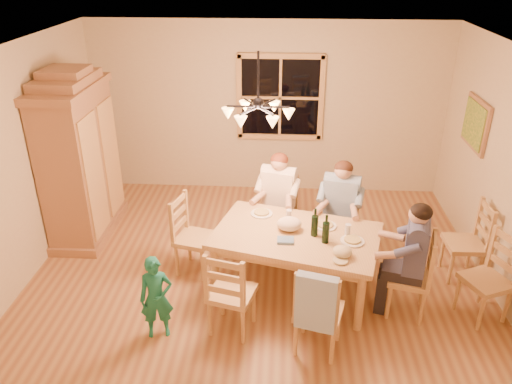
# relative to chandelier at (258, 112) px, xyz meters

# --- Properties ---
(floor) EXTENTS (5.50, 5.50, 0.00)m
(floor) POSITION_rel_chandelier_xyz_m (0.00, 0.00, -2.08)
(floor) COLOR brown
(floor) RESTS_ON ground
(ceiling) EXTENTS (5.50, 5.00, 0.02)m
(ceiling) POSITION_rel_chandelier_xyz_m (0.00, 0.00, 0.62)
(ceiling) COLOR white
(ceiling) RESTS_ON wall_back
(wall_back) EXTENTS (5.50, 0.02, 2.70)m
(wall_back) POSITION_rel_chandelier_xyz_m (0.00, 2.50, -0.73)
(wall_back) COLOR #CAB48F
(wall_back) RESTS_ON floor
(wall_left) EXTENTS (0.02, 5.00, 2.70)m
(wall_left) POSITION_rel_chandelier_xyz_m (-2.75, 0.00, -0.73)
(wall_left) COLOR #CAB48F
(wall_left) RESTS_ON floor
(wall_right) EXTENTS (0.02, 5.00, 2.70)m
(wall_right) POSITION_rel_chandelier_xyz_m (2.75, 0.00, -0.73)
(wall_right) COLOR #CAB48F
(wall_right) RESTS_ON floor
(window) EXTENTS (1.30, 0.06, 1.30)m
(window) POSITION_rel_chandelier_xyz_m (0.20, 2.47, -0.53)
(window) COLOR black
(window) RESTS_ON wall_back
(painting) EXTENTS (0.06, 0.78, 0.64)m
(painting) POSITION_rel_chandelier_xyz_m (2.71, 1.20, -0.48)
(painting) COLOR #996842
(painting) RESTS_ON wall_right
(chandelier) EXTENTS (0.77, 0.68, 0.71)m
(chandelier) POSITION_rel_chandelier_xyz_m (0.00, 0.00, 0.00)
(chandelier) COLOR black
(chandelier) RESTS_ON ceiling
(armoire) EXTENTS (0.66, 1.40, 2.30)m
(armoire) POSITION_rel_chandelier_xyz_m (-2.42, 0.92, -1.02)
(armoire) COLOR #996842
(armoire) RESTS_ON floor
(dining_table) EXTENTS (2.03, 1.53, 0.76)m
(dining_table) POSITION_rel_chandelier_xyz_m (0.44, -0.25, -1.42)
(dining_table) COLOR #B1844E
(dining_table) RESTS_ON floor
(chair_far_left) EXTENTS (0.53, 0.52, 0.99)m
(chair_far_left) POSITION_rel_chandelier_xyz_m (0.22, 0.69, -1.77)
(chair_far_left) COLOR tan
(chair_far_left) RESTS_ON floor
(chair_far_right) EXTENTS (0.53, 0.52, 0.99)m
(chair_far_right) POSITION_rel_chandelier_xyz_m (1.00, 0.48, -1.77)
(chair_far_right) COLOR tan
(chair_far_right) RESTS_ON floor
(chair_near_left) EXTENTS (0.53, 0.52, 0.99)m
(chair_near_left) POSITION_rel_chandelier_xyz_m (-0.21, -0.96, -1.77)
(chair_near_left) COLOR tan
(chair_near_left) RESTS_ON floor
(chair_near_right) EXTENTS (0.53, 0.52, 0.99)m
(chair_near_right) POSITION_rel_chandelier_xyz_m (0.66, -1.19, -1.77)
(chair_near_right) COLOR tan
(chair_near_right) RESTS_ON floor
(chair_end_left) EXTENTS (0.52, 0.53, 0.99)m
(chair_end_left) POSITION_rel_chandelier_xyz_m (-0.77, 0.07, -1.77)
(chair_end_left) COLOR tan
(chair_end_left) RESTS_ON floor
(chair_end_right) EXTENTS (0.52, 0.53, 0.99)m
(chair_end_right) POSITION_rel_chandelier_xyz_m (1.65, -0.57, -1.77)
(chair_end_right) COLOR tan
(chair_end_right) RESTS_ON floor
(adult_woman) EXTENTS (0.47, 0.50, 0.87)m
(adult_woman) POSITION_rel_chandelier_xyz_m (0.22, 0.69, -1.24)
(adult_woman) COLOR #F6DDBE
(adult_woman) RESTS_ON floor
(adult_plaid_man) EXTENTS (0.47, 0.50, 0.87)m
(adult_plaid_man) POSITION_rel_chandelier_xyz_m (1.00, 0.48, -1.24)
(adult_plaid_man) COLOR #325D8A
(adult_plaid_man) RESTS_ON floor
(adult_slate_man) EXTENTS (0.50, 0.47, 0.87)m
(adult_slate_man) POSITION_rel_chandelier_xyz_m (1.65, -0.57, -1.24)
(adult_slate_man) COLOR #464C71
(adult_slate_man) RESTS_ON floor
(towel) EXTENTS (0.39, 0.19, 0.58)m
(towel) POSITION_rel_chandelier_xyz_m (0.61, -1.38, -1.38)
(towel) COLOR #93AEC7
(towel) RESTS_ON chair_near_right
(wine_bottle_a) EXTENTS (0.08, 0.08, 0.33)m
(wine_bottle_a) POSITION_rel_chandelier_xyz_m (0.64, -0.28, -1.15)
(wine_bottle_a) COLOR black
(wine_bottle_a) RESTS_ON dining_table
(wine_bottle_b) EXTENTS (0.08, 0.08, 0.33)m
(wine_bottle_b) POSITION_rel_chandelier_xyz_m (0.75, -0.42, -1.15)
(wine_bottle_b) COLOR black
(wine_bottle_b) RESTS_ON dining_table
(plate_woman) EXTENTS (0.26, 0.26, 0.02)m
(plate_woman) POSITION_rel_chandelier_xyz_m (0.03, 0.17, -1.31)
(plate_woman) COLOR white
(plate_woman) RESTS_ON dining_table
(plate_plaid) EXTENTS (0.26, 0.26, 0.02)m
(plate_plaid) POSITION_rel_chandelier_xyz_m (0.77, -0.08, -1.31)
(plate_plaid) COLOR white
(plate_plaid) RESTS_ON dining_table
(plate_slate) EXTENTS (0.26, 0.26, 0.02)m
(plate_slate) POSITION_rel_chandelier_xyz_m (1.05, -0.39, -1.31)
(plate_slate) COLOR white
(plate_slate) RESTS_ON dining_table
(wine_glass_a) EXTENTS (0.06, 0.06, 0.14)m
(wine_glass_a) POSITION_rel_chandelier_xyz_m (0.36, 0.03, -1.25)
(wine_glass_a) COLOR silver
(wine_glass_a) RESTS_ON dining_table
(wine_glass_b) EXTENTS (0.06, 0.06, 0.14)m
(wine_glass_b) POSITION_rel_chandelier_xyz_m (1.01, -0.26, -1.25)
(wine_glass_b) COLOR silver
(wine_glass_b) RESTS_ON dining_table
(cap) EXTENTS (0.20, 0.20, 0.11)m
(cap) POSITION_rel_chandelier_xyz_m (0.91, -0.67, -1.26)
(cap) COLOR tan
(cap) RESTS_ON dining_table
(napkin) EXTENTS (0.21, 0.18, 0.03)m
(napkin) POSITION_rel_chandelier_xyz_m (0.32, -0.43, -1.30)
(napkin) COLOR #55749C
(napkin) RESTS_ON dining_table
(cloth_bundle) EXTENTS (0.28, 0.22, 0.15)m
(cloth_bundle) POSITION_rel_chandelier_xyz_m (0.36, -0.18, -1.24)
(cloth_bundle) COLOR beige
(cloth_bundle) RESTS_ON dining_table
(child) EXTENTS (0.38, 0.30, 0.92)m
(child) POSITION_rel_chandelier_xyz_m (-0.96, -1.09, -1.62)
(child) COLOR #1B7A64
(child) RESTS_ON floor
(chair_spare_front) EXTENTS (0.56, 0.57, 0.99)m
(chair_spare_front) POSITION_rel_chandelier_xyz_m (2.45, -0.60, -1.77)
(chair_spare_front) COLOR tan
(chair_spare_front) RESTS_ON floor
(chair_spare_back) EXTENTS (0.43, 0.45, 0.99)m
(chair_spare_back) POSITION_rel_chandelier_xyz_m (2.45, 0.14, -1.77)
(chair_spare_back) COLOR tan
(chair_spare_back) RESTS_ON floor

